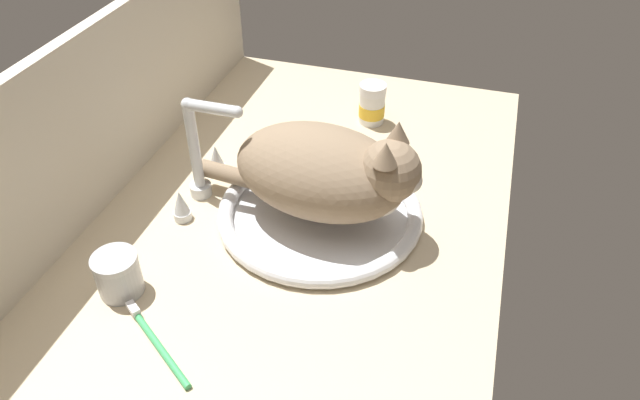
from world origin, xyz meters
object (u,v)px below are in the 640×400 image
faucet (201,160)px  toothbrush (156,342)px  pill_bottle (372,105)px  metal_jar (118,274)px  sink_basin (320,212)px  cat (330,172)px

faucet → toothbrush: size_ratio=1.32×
pill_bottle → metal_jar: bearing=157.0°
faucet → sink_basin: bearing=-90.0°
cat → sink_basin: bearing=83.9°
faucet → toothbrush: faucet is taller
sink_basin → faucet: size_ratio=1.79×
pill_bottle → faucet: bearing=145.7°
sink_basin → toothbrush: size_ratio=2.36×
faucet → pill_bottle: faucet is taller
pill_bottle → metal_jar: 65.58cm
sink_basin → metal_jar: 35.46cm
sink_basin → metal_jar: (-25.67, 24.35, 2.33)cm
cat → pill_bottle: size_ratio=4.59×
cat → toothbrush: cat is taller
faucet → pill_bottle: bearing=-34.3°
sink_basin → pill_bottle: 34.84cm
toothbrush → metal_jar: bearing=52.8°
pill_bottle → toothbrush: bearing=167.2°
sink_basin → faucet: (-0.00, 22.32, 6.84)cm
pill_bottle → toothbrush: (-68.06, 15.51, -3.56)cm
sink_basin → pill_bottle: (34.68, -1.30, 2.97)cm
toothbrush → sink_basin: bearing=-23.1°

